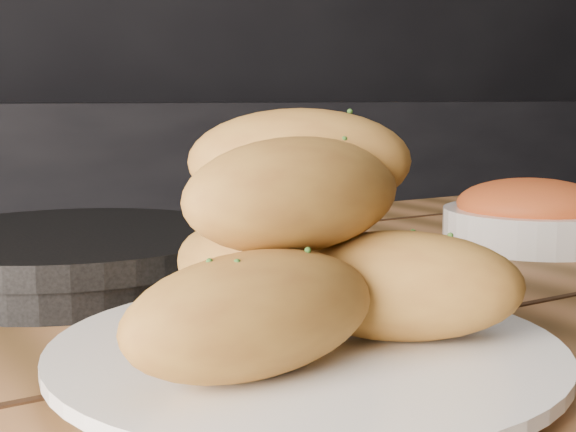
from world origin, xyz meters
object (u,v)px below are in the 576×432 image
object	(u,v)px
plate	(306,356)
bowl	(531,216)
skillet	(76,255)
bread_rolls	(301,245)

from	to	relation	value
plate	bowl	bearing A→B (deg)	26.21
plate	skillet	world-z (taller)	skillet
plate	bowl	distance (m)	0.48
plate	bread_rolls	bearing A→B (deg)	117.07
skillet	bread_rolls	bearing A→B (deg)	-82.32
skillet	bowl	distance (m)	0.48
plate	skillet	distance (m)	0.31
bread_rolls	plate	bearing A→B (deg)	-62.93
plate	bread_rolls	size ratio (longest dim) A/B	1.15
bread_rolls	skillet	bearing A→B (deg)	97.68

